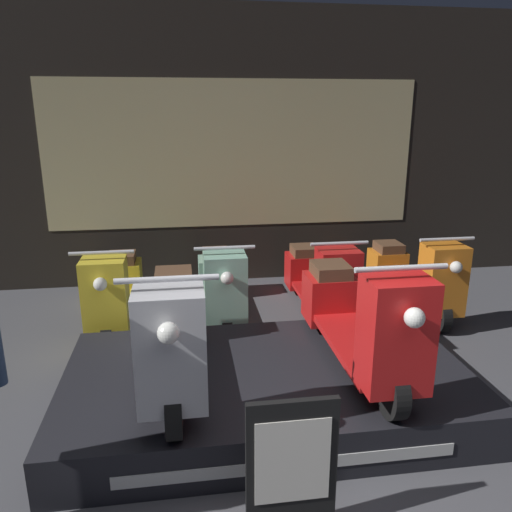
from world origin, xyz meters
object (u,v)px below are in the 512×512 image
Objects in this scene: scooter_backrow_0 at (115,291)px; scooter_backrow_2 at (320,281)px; scooter_backrow_3 at (413,276)px; scooter_display_right at (359,319)px; scooter_backrow_1 at (220,286)px; price_sign_board at (292,468)px; scooter_display_left at (173,330)px.

scooter_backrow_2 is (2.05, 0.00, 0.00)m from scooter_backrow_0.
scooter_backrow_0 is at bearing 180.00° from scooter_backrow_3.
scooter_display_right reaches higher than scooter_backrow_0.
scooter_backrow_3 is (1.03, 0.00, 0.00)m from scooter_backrow_2.
scooter_backrow_1 is at bearing 180.00° from scooter_backrow_3.
price_sign_board is (-0.90, -2.74, 0.02)m from scooter_backrow_2.
scooter_display_left is 1.82m from scooter_backrow_0.
scooter_backrow_0 is at bearing 137.51° from scooter_display_right.
scooter_backrow_1 is 1.00× the size of scooter_backrow_3.
scooter_backrow_1 is (0.43, 1.69, -0.31)m from scooter_display_left.
scooter_backrow_2 is at bearing 83.18° from scooter_display_right.
scooter_display_right is at bearing -125.96° from scooter_backrow_3.
scooter_display_right is (1.26, 0.00, 0.00)m from scooter_display_left.
scooter_backrow_3 reaches higher than price_sign_board.
scooter_display_left is at bearing -104.38° from scooter_backrow_1.
scooter_backrow_2 is at bearing 0.00° from scooter_backrow_1.
scooter_display_right is 1.00× the size of scooter_backrow_3.
scooter_backrow_1 reaches higher than price_sign_board.
scooter_display_right reaches higher than scooter_backrow_1.
scooter_display_left is 3.03m from scooter_backrow_3.
scooter_backrow_1 is 2.05m from scooter_backrow_3.
scooter_display_left is 1.78m from scooter_backrow_1.
price_sign_board is (0.13, -2.74, 0.02)m from scooter_backrow_1.
scooter_backrow_3 is at bearing 0.00° from scooter_backrow_1.
scooter_display_right is at bearing -64.08° from scooter_backrow_1.
scooter_backrow_1 is 2.27× the size of price_sign_board.
price_sign_board is at bearing -61.57° from scooter_display_left.
scooter_backrow_0 is at bearing 180.00° from scooter_backrow_2.
scooter_display_right is at bearing -96.82° from scooter_backrow_2.
scooter_display_left is 1.00× the size of scooter_display_right.
scooter_backrow_0 is 2.05m from scooter_backrow_2.
scooter_display_left reaches higher than scooter_backrow_0.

